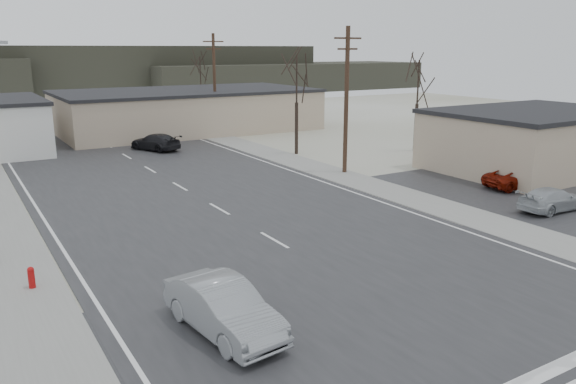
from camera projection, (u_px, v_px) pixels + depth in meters
name	position (u px, v px, depth m)	size (l,w,h in m)	color
ground	(392.00, 308.00, 19.02)	(140.00, 140.00, 0.00)	silver
main_road	(212.00, 205.00, 31.43)	(18.00, 110.00, 0.05)	#27272A
cross_road	(392.00, 307.00, 19.01)	(90.00, 10.00, 0.04)	#27272A
parking_lot	(576.00, 193.00, 34.04)	(18.00, 20.00, 0.03)	#27272A
sidewalk_right	(318.00, 169.00, 40.90)	(3.00, 90.00, 0.06)	gray
fire_hydrant	(31.00, 278.00, 20.39)	(0.24, 0.24, 0.87)	#A50C0C
building_right_far	(187.00, 110.00, 59.93)	(26.30, 14.30, 4.30)	tan
building_lot	(534.00, 139.00, 40.49)	(14.30, 10.30, 4.30)	tan
upole_right_a	(346.00, 98.00, 38.40)	(2.20, 0.30, 10.00)	#3F2C1D
upole_right_b	(215.00, 82.00, 56.61)	(2.20, 0.30, 10.00)	#3F2C1D
tree_right_mid	(297.00, 82.00, 45.35)	(3.74, 3.74, 8.33)	#2E221C
tree_right_far	(200.00, 73.00, 68.22)	(3.52, 3.52, 7.84)	#2E221C
tree_lot	(418.00, 85.00, 46.91)	(3.52, 3.52, 7.84)	#2E221C
hill_center	(109.00, 71.00, 104.91)	(80.00, 18.00, 9.00)	#333026
hill_right	(286.00, 77.00, 117.99)	(60.00, 18.00, 5.50)	#333026
sedan_crossing	(223.00, 308.00, 17.15)	(1.70, 4.86, 1.60)	gray
car_far_a	(155.00, 142.00, 48.12)	(1.99, 4.89, 1.42)	black
car_far_b	(15.00, 126.00, 57.57)	(1.77, 4.41, 1.50)	black
car_parked_red	(517.00, 178.00, 35.16)	(2.03, 4.40, 1.22)	maroon
car_parked_dark_b	(528.00, 158.00, 40.72)	(1.64, 4.72, 1.55)	black
car_parked_silver	(553.00, 199.00, 30.16)	(1.75, 4.31, 1.25)	#A0A5AA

